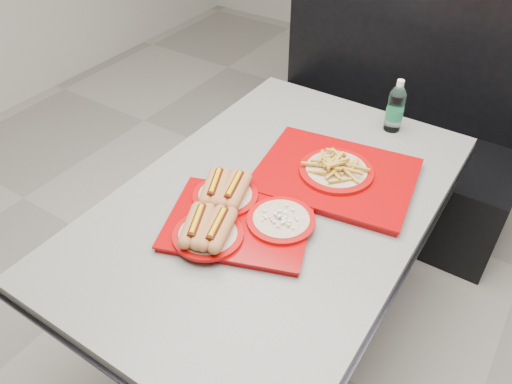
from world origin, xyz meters
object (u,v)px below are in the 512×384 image
Objects in this scene: tray_far at (336,172)px; water_bottle at (395,109)px; diner_table at (273,235)px; booth_bench at (387,133)px; tray_near at (234,216)px.

water_bottle is (0.04, 0.40, 0.06)m from tray_far.
water_bottle is at bearing 74.89° from diner_table.
tray_far is (0.12, 0.19, 0.19)m from diner_table.
booth_bench is 0.98m from tray_far.
booth_bench is (0.00, 1.09, -0.18)m from diner_table.
booth_bench is at bearing 107.51° from water_bottle.
diner_table is 6.99× the size of water_bottle.
booth_bench is 6.65× the size of water_bottle.
booth_bench reaches higher than diner_table.
tray_near is at bearing -104.63° from water_bottle.
booth_bench reaches higher than tray_far.
booth_bench is 2.69× the size of tray_near.
diner_table is at bearing -121.40° from tray_far.
diner_table is 0.26m from tray_near.
diner_table is 2.55× the size of tray_far.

